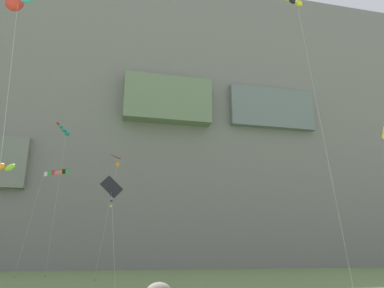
% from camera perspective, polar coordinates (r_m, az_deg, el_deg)
% --- Properties ---
extents(cliff_face, '(180.00, 25.24, 56.02)m').
position_cam_1_polar(cliff_face, '(76.64, -5.33, 2.79)').
color(cliff_face, slate).
rests_on(cliff_face, ground).
extents(kite_banner_near_cliff, '(4.52, 3.71, 12.44)m').
position_cam_1_polar(kite_banner_near_cliff, '(48.15, -20.60, -4.50)').
color(kite_banner_near_cliff, black).
rests_on(kite_banner_near_cliff, ground).
extents(kite_diamond_mid_left, '(2.11, 5.59, 9.31)m').
position_cam_1_polar(kite_diamond_mid_left, '(33.41, -12.47, -6.80)').
color(kite_diamond_mid_left, black).
rests_on(kite_diamond_mid_left, ground).
extents(kite_windsock_high_center, '(1.44, 4.46, 18.08)m').
position_cam_1_polar(kite_windsock_high_center, '(49.99, -19.34, 1.97)').
color(kite_windsock_high_center, teal).
rests_on(kite_windsock_high_center, ground).
extents(kite_windsock_far_right, '(3.54, 3.24, 25.88)m').
position_cam_1_polar(kite_windsock_far_right, '(38.14, 15.57, 20.64)').
color(kite_windsock_far_right, yellow).
rests_on(kite_windsock_far_right, ground).
extents(kite_delta_low_right, '(2.93, 2.47, 12.34)m').
position_cam_1_polar(kite_delta_low_right, '(41.30, -11.01, -3.25)').
color(kite_delta_low_right, pink).
rests_on(kite_delta_low_right, ground).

